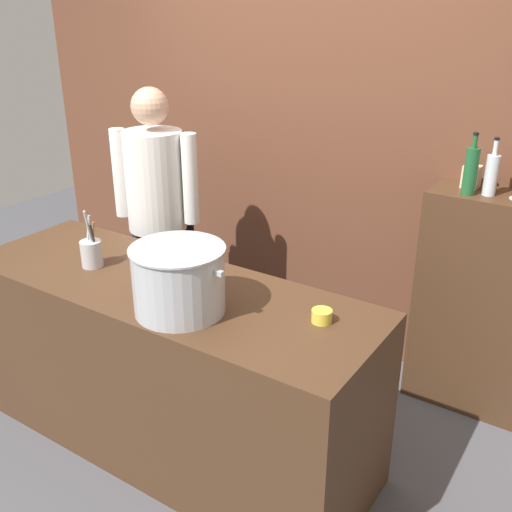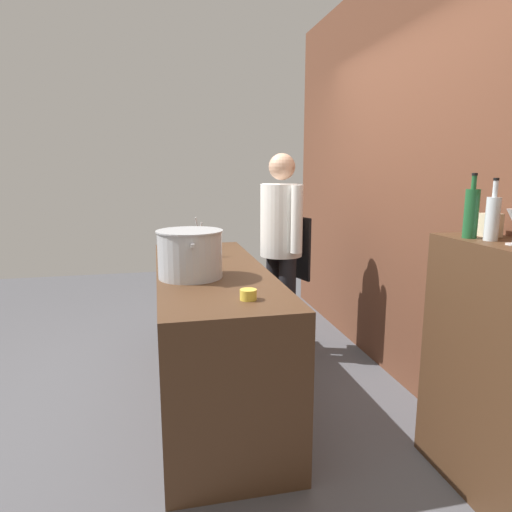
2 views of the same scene
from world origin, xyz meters
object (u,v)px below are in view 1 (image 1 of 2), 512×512
Objects in this scene: chef at (157,208)px; butter_jar at (322,316)px; wine_bottle_green at (471,170)px; stockpot_large at (179,280)px; utensil_crock at (92,252)px; wine_bottle_clear at (491,174)px; spice_tin_cream at (471,177)px.

chef is 19.71× the size of butter_jar.
chef is 1.75m from wine_bottle_green.
stockpot_large is (0.85, -0.80, 0.08)m from chef.
utensil_crock is 1.97m from wine_bottle_clear.
chef is 1.84m from wine_bottle_clear.
wine_bottle_clear reaches higher than spice_tin_cream.
wine_bottle_green is 1.07× the size of wine_bottle_clear.
spice_tin_cream is (1.62, 0.59, 0.30)m from chef.
spice_tin_cream reaches higher than utensil_crock.
spice_tin_cream reaches higher than stockpot_large.
spice_tin_cream is at bearing 142.95° from wine_bottle_clear.
chef reaches higher than butter_jar.
utensil_crock is at bearing -141.47° from wine_bottle_green.
wine_bottle_clear reaches higher than stockpot_large.
wine_bottle_clear is at bearing 72.03° from butter_jar.
utensil_crock is 1.93m from spice_tin_cream.
chef reaches higher than utensil_crock.
chef is at bearing 157.99° from butter_jar.
wine_bottle_clear is at bearing 55.98° from stockpot_large.
stockpot_large is at bearing -122.15° from wine_bottle_green.
chef reaches higher than wine_bottle_clear.
chef is at bearing -160.12° from spice_tin_cream.
wine_bottle_clear is 0.15m from spice_tin_cream.
spice_tin_cream is at bearing 99.90° from wine_bottle_green.
wine_bottle_green is at bearing 57.85° from stockpot_large.
utensil_crock is (-0.65, 0.11, -0.07)m from stockpot_large.
stockpot_large is 0.66m from utensil_crock.
stockpot_large reaches higher than butter_jar.
wine_bottle_green is 0.10m from wine_bottle_clear.
spice_tin_cream reaches higher than butter_jar.
chef is at bearing -164.39° from wine_bottle_green.
chef reaches higher than stockpot_large.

